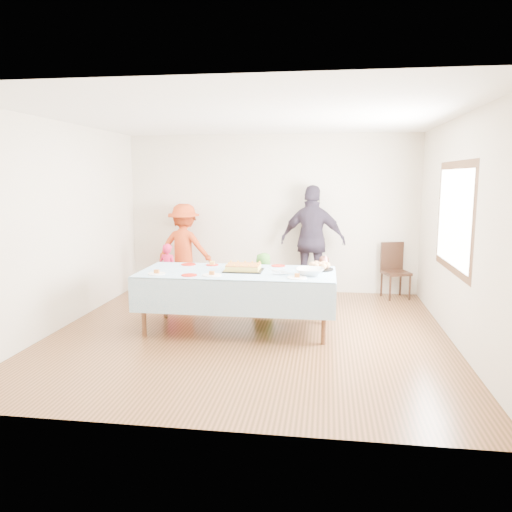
{
  "coord_description": "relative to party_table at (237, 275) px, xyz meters",
  "views": [
    {
      "loc": [
        0.95,
        -6.09,
        1.98
      ],
      "look_at": [
        0.04,
        0.3,
        0.96
      ],
      "focal_mm": 35.0,
      "sensor_mm": 36.0,
      "label": 1
    }
  ],
  "objects": [
    {
      "name": "room_walls",
      "position": [
        0.23,
        -0.12,
        1.05
      ],
      "size": [
        5.04,
        5.04,
        2.72
      ],
      "color": "beige",
      "rests_on": "ground"
    },
    {
      "name": "plate_red_far_d",
      "position": [
        0.49,
        0.44,
        0.06
      ],
      "size": [
        0.19,
        0.19,
        0.01
      ],
      "primitive_type": "cylinder",
      "color": "red",
      "rests_on": "party_table"
    },
    {
      "name": "birthday_cake",
      "position": [
        0.07,
        0.04,
        0.1
      ],
      "size": [
        0.5,
        0.38,
        0.09
      ],
      "color": "black",
      "rests_on": "party_table"
    },
    {
      "name": "toddler_right",
      "position": [
        1.08,
        1.44,
        -0.34
      ],
      "size": [
        0.42,
        0.35,
        0.78
      ],
      "primitive_type": "imported",
      "rotation": [
        0.0,
        0.0,
        2.98
      ],
      "color": "#B06452",
      "rests_on": "ground"
    },
    {
      "name": "rolls_tray",
      "position": [
        1.05,
        0.25,
        0.1
      ],
      "size": [
        0.35,
        0.35,
        0.11
      ],
      "color": "black",
      "rests_on": "party_table"
    },
    {
      "name": "plate_red_far_c",
      "position": [
        0.14,
        0.34,
        0.06
      ],
      "size": [
        0.16,
        0.16,
        0.01
      ],
      "primitive_type": "cylinder",
      "color": "red",
      "rests_on": "party_table"
    },
    {
      "name": "toddler_mid",
      "position": [
        0.24,
        0.77,
        -0.27
      ],
      "size": [
        0.48,
        0.34,
        0.91
      ],
      "primitive_type": "imported",
      "rotation": [
        0.0,
        0.0,
        3.03
      ],
      "color": "#3B7426",
      "rests_on": "ground"
    },
    {
      "name": "toddler_left",
      "position": [
        -1.45,
        1.6,
        -0.27
      ],
      "size": [
        0.38,
        0.31,
        0.9
      ],
      "primitive_type": "imported",
      "rotation": [
        0.0,
        0.0,
        2.84
      ],
      "color": "#DA1B4B",
      "rests_on": "ground"
    },
    {
      "name": "plate_red_far_b",
      "position": [
        -0.42,
        0.39,
        0.06
      ],
      "size": [
        0.17,
        0.17,
        0.01
      ],
      "primitive_type": "cylinder",
      "color": "red",
      "rests_on": "party_table"
    },
    {
      "name": "plate_red_far_a",
      "position": [
        -0.76,
        0.37,
        0.06
      ],
      "size": [
        0.2,
        0.2,
        0.01
      ],
      "primitive_type": "cylinder",
      "color": "red",
      "rests_on": "party_table"
    },
    {
      "name": "dining_chair",
      "position": [
        2.25,
        2.15,
        -0.22
      ],
      "size": [
        0.5,
        0.5,
        0.91
      ],
      "rotation": [
        0.0,
        0.0,
        0.31
      ],
      "color": "black",
      "rests_on": "ground"
    },
    {
      "name": "ground",
      "position": [
        0.17,
        -0.13,
        -0.72
      ],
      "size": [
        5.0,
        5.0,
        0.0
      ],
      "primitive_type": "plane",
      "color": "#472E14",
      "rests_on": "ground"
    },
    {
      "name": "plate_white_left",
      "position": [
        -0.97,
        -0.33,
        0.06
      ],
      "size": [
        0.22,
        0.22,
        0.01
      ],
      "primitive_type": "cylinder",
      "color": "white",
      "rests_on": "party_table"
    },
    {
      "name": "party_hat",
      "position": [
        1.12,
        0.42,
        0.15
      ],
      "size": [
        0.11,
        0.11,
        0.19
      ],
      "primitive_type": "cone",
      "color": "white",
      "rests_on": "party_table"
    },
    {
      "name": "adult_right",
      "position": [
        0.9,
        2.07,
        0.2
      ],
      "size": [
        1.15,
        0.63,
        1.85
      ],
      "primitive_type": "imported",
      "rotation": [
        0.0,
        0.0,
        2.97
      ],
      "color": "#312837",
      "rests_on": "ground"
    },
    {
      "name": "fork_pile",
      "position": [
        0.56,
        -0.15,
        0.09
      ],
      "size": [
        0.24,
        0.18,
        0.07
      ],
      "primitive_type": null,
      "color": "white",
      "rests_on": "party_table"
    },
    {
      "name": "plate_white_mid",
      "position": [
        -0.26,
        -0.33,
        0.06
      ],
      "size": [
        0.24,
        0.24,
        0.01
      ],
      "primitive_type": "cylinder",
      "color": "white",
      "rests_on": "party_table"
    },
    {
      "name": "party_table",
      "position": [
        0.0,
        0.0,
        0.0
      ],
      "size": [
        2.5,
        1.1,
        0.78
      ],
      "color": "#50321B",
      "rests_on": "ground"
    },
    {
      "name": "plate_white_right",
      "position": [
        0.79,
        -0.33,
        0.06
      ],
      "size": [
        0.24,
        0.24,
        0.01
      ],
      "primitive_type": "cylinder",
      "color": "white",
      "rests_on": "party_table"
    },
    {
      "name": "punch_bowl",
      "position": [
        0.93,
        -0.12,
        0.1
      ],
      "size": [
        0.35,
        0.35,
        0.09
      ],
      "primitive_type": "imported",
      "color": "silver",
      "rests_on": "party_table"
    },
    {
      "name": "adult_left",
      "position": [
        -1.3,
        2.07,
        0.04
      ],
      "size": [
        1.05,
        0.68,
        1.53
      ],
      "primitive_type": "imported",
      "rotation": [
        0.0,
        0.0,
        3.02
      ],
      "color": "#B83C17",
      "rests_on": "ground"
    },
    {
      "name": "plate_red_near",
      "position": [
        -0.54,
        -0.36,
        0.06
      ],
      "size": [
        0.19,
        0.19,
        0.01
      ],
      "primitive_type": "cylinder",
      "color": "red",
      "rests_on": "party_table"
    }
  ]
}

